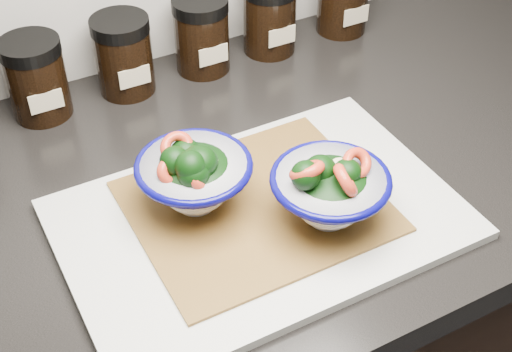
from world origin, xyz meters
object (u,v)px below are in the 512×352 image
bowl_left (194,176)px  bowl_right (329,190)px  spice_jar_b (36,78)px  spice_jar_c (124,55)px  spice_jar_d (202,35)px  cutting_board (260,219)px  spice_jar_e (270,17)px

bowl_left → bowl_right: 0.15m
spice_jar_b → spice_jar_c: 0.12m
spice_jar_b → spice_jar_d: size_ratio=1.00×
bowl_left → spice_jar_b: same height
bowl_right → spice_jar_d: size_ratio=1.19×
bowl_right → spice_jar_d: (0.02, 0.38, -0.00)m
bowl_left → spice_jar_b: size_ratio=1.19×
bowl_left → cutting_board: bearing=-39.8°
spice_jar_d → spice_jar_e: size_ratio=1.00×
spice_jar_b → spice_jar_e: 0.36m
spice_jar_b → spice_jar_e: size_ratio=1.00×
cutting_board → spice_jar_e: (0.20, 0.33, 0.05)m
cutting_board → bowl_right: size_ratio=3.34×
bowl_left → spice_jar_c: (0.02, 0.28, -0.00)m
cutting_board → spice_jar_b: 0.37m
bowl_left → spice_jar_e: bearing=48.0°
bowl_right → spice_jar_b: bearing=120.8°
bowl_left → spice_jar_c: same height
bowl_left → spice_jar_e: 0.38m
spice_jar_b → spice_jar_e: bearing=0.0°
spice_jar_e → bowl_right: bearing=-109.6°
spice_jar_c → spice_jar_d: 0.12m
spice_jar_b → spice_jar_e: same height
cutting_board → bowl_right: (0.06, -0.04, 0.05)m
cutting_board → bowl_right: bearing=-33.7°
bowl_left → bowl_right: bowl_right is taller
spice_jar_b → spice_jar_c: size_ratio=1.00×
bowl_left → bowl_right: (0.12, -0.09, -0.00)m
bowl_right → spice_jar_c: bearing=104.9°
bowl_right → spice_jar_e: size_ratio=1.19×
bowl_right → spice_jar_c: 0.39m
cutting_board → spice_jar_d: size_ratio=3.98×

